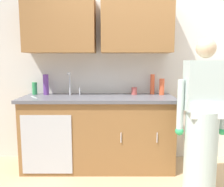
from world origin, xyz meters
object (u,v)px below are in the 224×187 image
at_px(knife_on_counter, 34,97).
at_px(cup_by_sink, 134,91).
at_px(sink, 71,98).
at_px(person_at_sink, 201,128).
at_px(bottle_cleaner_spray, 152,84).
at_px(bottle_water_short, 46,85).
at_px(bottle_water_tall, 34,88).
at_px(bottle_dish_liquid, 162,87).

bearing_deg(knife_on_counter, cup_by_sink, -112.50).
relative_size(sink, person_at_sink, 0.31).
distance_m(bottle_cleaner_spray, bottle_water_short, 1.45).
bearing_deg(bottle_water_tall, bottle_dish_liquid, -1.20).
bearing_deg(bottle_water_short, bottle_cleaner_spray, 1.40).
bearing_deg(bottle_water_tall, person_at_sink, -20.98).
bearing_deg(cup_by_sink, knife_on_counter, -167.90).
bearing_deg(bottle_water_tall, knife_on_counter, -73.37).
bearing_deg(bottle_water_tall, bottle_cleaner_spray, 0.58).
bearing_deg(sink, person_at_sink, -21.47).
bearing_deg(person_at_sink, bottle_cleaner_spray, 116.67).
xyz_separation_m(bottle_water_tall, knife_on_counter, (0.09, -0.28, -0.08)).
bearing_deg(cup_by_sink, bottle_water_short, -179.61).
relative_size(person_at_sink, bottle_cleaner_spray, 5.89).
bearing_deg(bottle_cleaner_spray, bottle_dish_liquid, -23.83).
distance_m(bottle_dish_liquid, knife_on_counter, 1.67).
distance_m(bottle_cleaner_spray, bottle_water_tall, 1.62).
xyz_separation_m(bottle_dish_liquid, bottle_water_short, (-1.57, 0.02, 0.03)).
relative_size(bottle_cleaner_spray, bottle_water_short, 1.00).
bearing_deg(cup_by_sink, bottle_water_tall, 179.54).
bearing_deg(cup_by_sink, sink, -167.86).
distance_m(sink, knife_on_counter, 0.46).
xyz_separation_m(sink, knife_on_counter, (-0.45, -0.10, 0.02)).
bearing_deg(knife_on_counter, bottle_cleaner_spray, -113.45).
relative_size(bottle_cleaner_spray, cup_by_sink, 2.81).
bearing_deg(bottle_water_short, bottle_water_tall, 173.23).
xyz_separation_m(sink, bottle_cleaner_spray, (1.08, 0.21, 0.15)).
relative_size(cup_by_sink, knife_on_counter, 0.41).
height_order(bottle_water_tall, cup_by_sink, bottle_water_tall).
relative_size(person_at_sink, bottle_water_tall, 9.69).
height_order(sink, person_at_sink, person_at_sink).
height_order(bottle_cleaner_spray, cup_by_sink, bottle_cleaner_spray).
bearing_deg(cup_by_sink, person_at_sink, -49.60).
relative_size(bottle_dish_liquid, cup_by_sink, 2.24).
height_order(bottle_water_tall, bottle_water_short, bottle_water_short).
bearing_deg(bottle_cleaner_spray, bottle_water_tall, -179.42).
bearing_deg(knife_on_counter, sink, -112.57).
xyz_separation_m(person_at_sink, cup_by_sink, (-0.65, 0.76, 0.30)).
distance_m(sink, cup_by_sink, 0.85).
distance_m(bottle_dish_liquid, cup_by_sink, 0.38).
bearing_deg(bottle_cleaner_spray, person_at_sink, -63.33).
distance_m(sink, bottle_water_short, 0.44).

